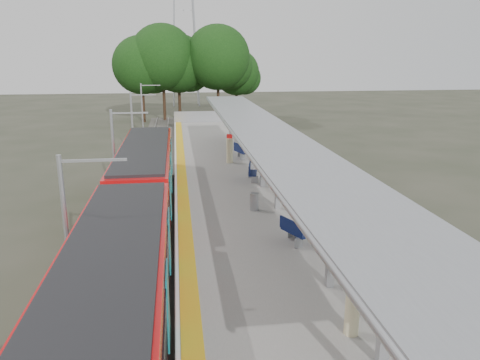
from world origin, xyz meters
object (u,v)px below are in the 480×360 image
at_px(bench_near, 293,231).
at_px(info_pillar_near, 352,308).
at_px(bench_mid, 251,172).
at_px(bench_far, 240,151).
at_px(train, 136,217).
at_px(litter_bin, 254,202).
at_px(info_pillar_far, 230,150).

xyz_separation_m(bench_near, info_pillar_near, (0.01, -6.42, 0.26)).
xyz_separation_m(bench_mid, bench_far, (0.17, 6.24, 0.01)).
relative_size(bench_near, info_pillar_near, 0.82).
distance_m(train, bench_far, 16.31).
bearing_deg(info_pillar_near, bench_far, 73.99).
height_order(train, litter_bin, train).
relative_size(bench_mid, litter_bin, 1.83).
xyz_separation_m(train, bench_near, (6.21, -0.87, -0.55)).
bearing_deg(info_pillar_far, bench_near, -68.97).
bearing_deg(info_pillar_near, info_pillar_far, 76.50).
xyz_separation_m(bench_mid, info_pillar_near, (0.15, -16.10, 0.22)).
relative_size(bench_mid, info_pillar_far, 0.79).
height_order(bench_near, bench_mid, bench_mid).
bearing_deg(train, litter_bin, 31.93).
bearing_deg(litter_bin, bench_near, -77.93).
relative_size(bench_mid, bench_far, 0.97).
distance_m(bench_near, litter_bin, 4.27).
bearing_deg(bench_far, litter_bin, -112.19).
bearing_deg(bench_mid, info_pillar_far, 109.97).
relative_size(info_pillar_far, litter_bin, 2.33).
relative_size(bench_far, litter_bin, 1.89).
height_order(train, bench_mid, train).
xyz_separation_m(bench_near, info_pillar_far, (-0.89, 14.59, 0.37)).
bearing_deg(bench_near, train, 147.77).
distance_m(bench_far, info_pillar_far, 1.64).
xyz_separation_m(bench_mid, litter_bin, (-0.76, -5.50, -0.12)).
bearing_deg(info_pillar_far, bench_mid, -63.76).
relative_size(train, bench_near, 19.14).
xyz_separation_m(train, info_pillar_far, (5.32, 13.73, -0.18)).
xyz_separation_m(train, litter_bin, (5.32, 3.31, -0.62)).
relative_size(train, info_pillar_near, 15.61).
bearing_deg(litter_bin, bench_mid, 82.18).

